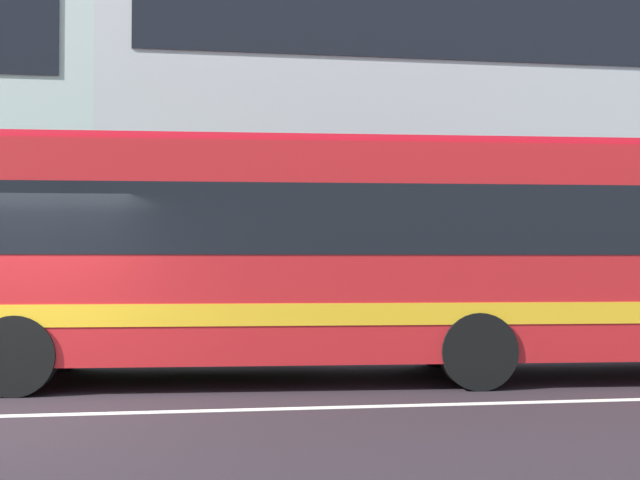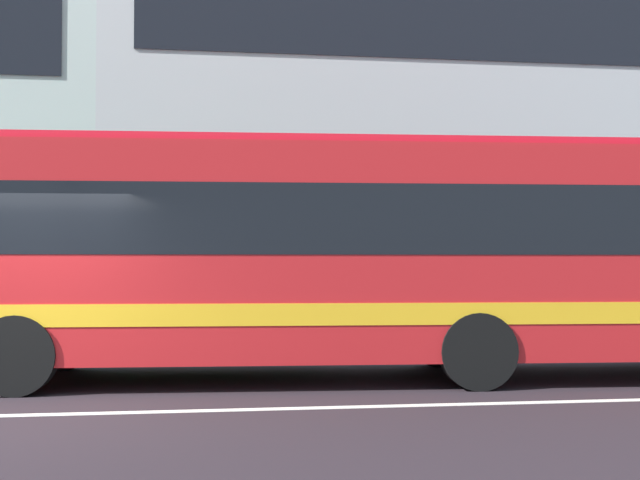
% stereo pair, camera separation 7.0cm
% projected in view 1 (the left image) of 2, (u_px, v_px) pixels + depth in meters
% --- Properties ---
extents(apartment_block_right, '(21.47, 11.23, 13.80)m').
position_uv_depth(apartment_block_right, '(464.00, 99.00, 24.90)').
color(apartment_block_right, silver).
rests_on(apartment_block_right, ground_plane).
extents(transit_bus, '(12.23, 3.14, 3.32)m').
position_uv_depth(transit_bus, '(403.00, 250.00, 11.11)').
color(transit_bus, red).
rests_on(transit_bus, ground_plane).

